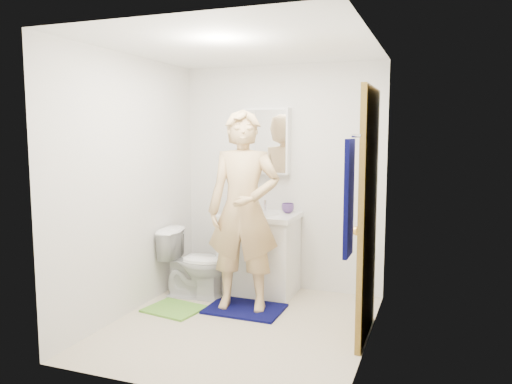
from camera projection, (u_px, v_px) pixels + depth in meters
floor at (240, 326)px, 4.40m from camera, size 2.20×2.40×0.02m
ceiling at (239, 45)px, 4.11m from camera, size 2.20×2.40×0.02m
wall_back at (282, 178)px, 5.38m from camera, size 2.20×0.02×2.40m
wall_front at (167, 211)px, 3.13m from camera, size 2.20×0.02×2.40m
wall_left at (129, 186)px, 4.64m from camera, size 0.02×2.40×2.40m
wall_right at (372, 196)px, 3.87m from camera, size 0.02×2.40×2.40m
vanity_cabinet at (260, 256)px, 5.26m from camera, size 0.75×0.55×0.80m
countertop at (260, 216)px, 5.21m from camera, size 0.79×0.59×0.05m
sink_basin at (260, 214)px, 5.20m from camera, size 0.40×0.40×0.03m
faucet at (265, 206)px, 5.36m from camera, size 0.03×0.03×0.12m
medicine_cabinet at (267, 141)px, 5.32m from camera, size 0.50×0.12×0.70m
mirror_panel at (265, 141)px, 5.26m from camera, size 0.46×0.01×0.66m
door at (368, 215)px, 4.05m from camera, size 0.05×0.80×2.05m
door_knob at (357, 231)px, 3.77m from camera, size 0.07×0.07×0.07m
towel at (349, 198)px, 3.37m from camera, size 0.03×0.24×0.80m
towel_hook at (356, 136)px, 3.30m from camera, size 0.06×0.02×0.02m
toilet at (195, 263)px, 5.13m from camera, size 0.72×0.45×0.71m
bath_mat at (245, 309)px, 4.78m from camera, size 0.73×0.52×0.02m
green_rug at (174, 309)px, 4.78m from camera, size 0.57×0.51×0.02m
soap_dispenser at (232, 204)px, 5.22m from camera, size 0.10×0.10×0.20m
toothbrush_cup at (288, 208)px, 5.23m from camera, size 0.15×0.15×0.10m
man at (244, 211)px, 4.68m from camera, size 0.75×0.56×1.88m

